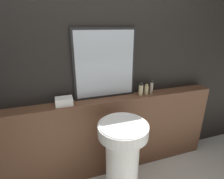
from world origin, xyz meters
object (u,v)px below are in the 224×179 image
(pedestal_sink, at_px, (122,158))
(conditioner_bottle, at_px, (146,90))
(towel_stack, at_px, (64,101))
(mirror, at_px, (105,64))
(lotion_bottle, at_px, (151,87))
(shampoo_bottle, at_px, (141,89))

(pedestal_sink, distance_m, conditioner_bottle, 0.82)
(pedestal_sink, xyz_separation_m, towel_stack, (-0.49, 0.42, 0.51))
(pedestal_sink, distance_m, mirror, 0.99)
(mirror, bearing_deg, lotion_bottle, -7.53)
(mirror, relative_size, towel_stack, 4.33)
(pedestal_sink, bearing_deg, shampoo_bottle, 47.31)
(pedestal_sink, relative_size, lotion_bottle, 5.36)
(towel_stack, relative_size, conditioner_bottle, 1.42)
(mirror, relative_size, shampoo_bottle, 5.12)
(towel_stack, bearing_deg, conditioner_bottle, 0.00)
(pedestal_sink, relative_size, towel_stack, 5.16)
(towel_stack, bearing_deg, mirror, 8.92)
(towel_stack, distance_m, lotion_bottle, 1.02)
(lotion_bottle, bearing_deg, pedestal_sink, -141.49)
(towel_stack, xyz_separation_m, conditioner_bottle, (0.96, 0.00, 0.02))
(mirror, distance_m, conditioner_bottle, 0.59)
(shampoo_bottle, distance_m, lotion_bottle, 0.14)
(mirror, xyz_separation_m, towel_stack, (-0.47, -0.07, -0.34))
(conditioner_bottle, relative_size, lotion_bottle, 0.73)
(shampoo_bottle, distance_m, conditioner_bottle, 0.08)
(towel_stack, height_order, shampoo_bottle, shampoo_bottle)
(mirror, height_order, lotion_bottle, mirror)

